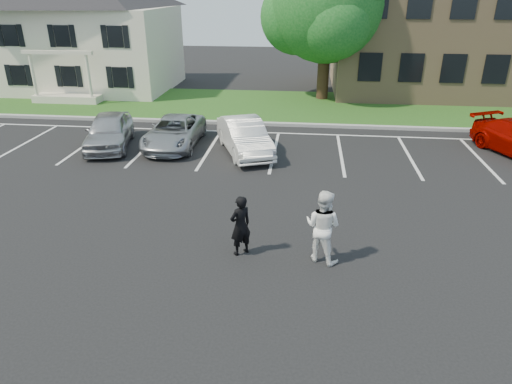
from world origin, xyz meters
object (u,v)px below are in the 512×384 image
Objects in this scene: office_building at (512,26)px; house at (92,30)px; man_black_suit at (240,226)px; man_white_shirt at (323,226)px; tree at (329,7)px; car_silver_minivan at (174,132)px; car_white_sedan at (244,136)px; car_silver_west at (109,131)px.

house is at bearing -175.72° from office_building.
man_white_shirt is at bearing 137.88° from man_black_suit.
tree is 1.95× the size of car_silver_minivan.
office_building is at bearing 36.06° from car_silver_minivan.
office_building is at bearing 20.84° from car_white_sedan.
man_black_suit is (-14.27, -22.18, -3.33)m from office_building.
office_building reaches higher than house.
car_silver_west is 0.99× the size of car_white_sedan.
car_silver_minivan is (-6.69, -9.95, -4.72)m from tree.
man_white_shirt reaches higher than car_silver_west.
car_silver_west is at bearing -64.31° from house.
office_building reaches higher than car_silver_minivan.
tree reaches higher than office_building.
man_black_suit is at bearing -105.24° from car_white_sedan.
man_black_suit reaches higher than car_silver_west.
man_white_shirt is (2.08, -0.06, 0.14)m from man_black_suit.
car_silver_minivan is at bearing -27.55° from man_white_shirt.
house is at bearing 173.63° from tree.
tree is at bearing 34.69° from car_silver_west.
house is 1.17× the size of tree.
office_building is 21.15m from car_white_sedan.
tree is 19.03m from man_white_shirt.
man_black_suit is 0.38× the size of car_white_sedan.
tree is at bearing -6.37° from house.
man_white_shirt reaches higher than man_black_suit.
house is 0.46× the size of office_building.
car_white_sedan is (-3.52, -10.53, -4.64)m from tree.
tree is at bearing -162.36° from office_building.
man_black_suit is 0.39× the size of car_silver_west.
car_white_sedan is (-3.06, 7.98, -0.25)m from man_white_shirt.
car_silver_west reaches higher than car_white_sedan.
man_black_suit is (12.73, -20.16, -3.00)m from house.
man_white_shirt is 12.12m from car_silver_west.
man_black_suit is 0.37× the size of car_silver_minivan.
tree reaches higher than car_silver_west.
car_silver_minivan is (8.59, -11.66, -3.20)m from house.
tree is (-11.72, -3.73, 1.19)m from office_building.
man_white_shirt is 8.55m from car_white_sedan.
man_white_shirt is (14.82, -20.22, -2.87)m from house.
tree reaches higher than car_silver_minivan.
car_silver_west is (-9.46, -10.39, -4.62)m from tree.
office_building reaches higher than man_black_suit.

